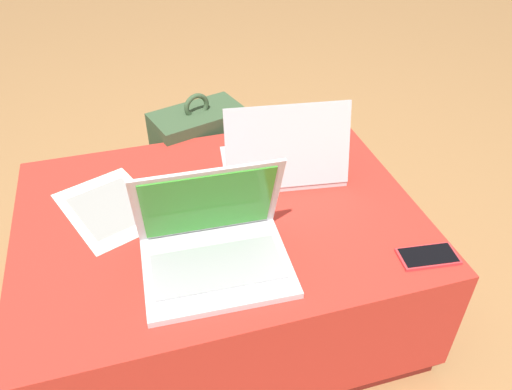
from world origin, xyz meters
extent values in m
plane|color=#9E7042|center=(0.00, 0.00, 0.00)|extent=(14.00, 14.00, 0.00)
cube|color=maroon|center=(0.00, 0.00, 0.03)|extent=(0.98, 0.73, 0.05)
cube|color=#B22D23|center=(0.00, 0.00, 0.22)|extent=(1.02, 0.76, 0.33)
cube|color=silver|center=(-0.05, -0.20, 0.39)|extent=(0.34, 0.27, 0.02)
cube|color=#9E9EA3|center=(-0.05, -0.20, 0.40)|extent=(0.29, 0.15, 0.00)
cube|color=silver|center=(-0.04, -0.12, 0.51)|extent=(0.33, 0.11, 0.24)
cube|color=green|center=(-0.04, -0.12, 0.51)|extent=(0.30, 0.09, 0.21)
cube|color=silver|center=(0.22, 0.15, 0.39)|extent=(0.36, 0.27, 0.02)
cube|color=#232328|center=(0.22, 0.15, 0.40)|extent=(0.31, 0.16, 0.00)
cube|color=silver|center=(0.21, 0.06, 0.51)|extent=(0.34, 0.10, 0.22)
cube|color=#B23D93|center=(0.21, 0.07, 0.51)|extent=(0.30, 0.09, 0.20)
cube|color=red|center=(0.43, -0.30, 0.38)|extent=(0.14, 0.09, 0.01)
cube|color=black|center=(0.43, -0.30, 0.39)|extent=(0.13, 0.08, 0.00)
cube|color=#385133|center=(0.04, 0.48, 0.21)|extent=(0.34, 0.25, 0.42)
cube|color=#2F452B|center=(0.01, 0.57, 0.13)|extent=(0.25, 0.12, 0.19)
torus|color=#385133|center=(0.04, 0.48, 0.44)|extent=(0.09, 0.04, 0.09)
cube|color=silver|center=(-0.27, 0.10, 0.38)|extent=(0.31, 0.35, 0.00)
cube|color=gray|center=(-0.27, 0.10, 0.38)|extent=(0.23, 0.25, 0.00)
camera|label=1|loc=(-0.18, -0.98, 1.21)|focal=35.00mm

